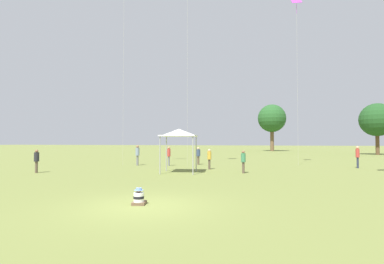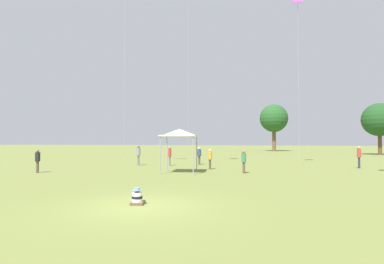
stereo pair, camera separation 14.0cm
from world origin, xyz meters
TOP-DOWN VIEW (x-y plane):
  - ground_plane at (0.00, 0.00)m, footprint 300.00×300.00m
  - seated_toddler at (-0.24, 0.19)m, footprint 0.54×0.63m
  - person_standing_0 at (-4.27, 16.09)m, footprint 0.41×0.41m
  - person_standing_2 at (-0.14, 13.58)m, footprint 0.44×0.44m
  - person_standing_3 at (-11.37, 8.21)m, footprint 0.36×0.36m
  - person_standing_4 at (11.48, 17.43)m, footprint 0.38×0.38m
  - person_standing_5 at (-1.98, 17.98)m, footprint 0.49×0.49m
  - person_standing_6 at (-7.20, 15.89)m, footprint 0.45×0.45m
  - person_standing_7 at (2.63, 11.31)m, footprint 0.42×0.42m
  - canopy_tent at (-1.77, 10.64)m, footprint 2.75×2.75m
  - kite_2 at (7.04, 19.03)m, footprint 0.93×0.76m
  - distant_tree_0 at (21.94, 44.40)m, footprint 5.35×5.35m
  - distant_tree_1 at (5.90, 59.37)m, footprint 6.18×6.18m

SIDE VIEW (x-z plane):
  - ground_plane at x=0.00m, z-range 0.00..0.00m
  - seated_toddler at x=-0.24m, z-range -0.06..0.54m
  - person_standing_7 at x=2.63m, z-range 0.15..1.72m
  - person_standing_2 at x=-0.14m, z-range 0.16..1.75m
  - person_standing_5 at x=-1.98m, z-range 0.15..1.78m
  - person_standing_3 at x=-11.37m, z-range 0.16..1.78m
  - person_standing_0 at x=-4.27m, z-range 0.19..1.91m
  - person_standing_6 at x=-7.20m, z-range 0.18..2.01m
  - person_standing_4 at x=11.48m, z-range 0.21..2.01m
  - canopy_tent at x=-1.77m, z-range 1.24..4.30m
  - distant_tree_0 at x=21.94m, z-range 1.47..9.84m
  - distant_tree_1 at x=5.90m, z-range 2.05..12.47m
  - kite_2 at x=7.04m, z-range 6.58..21.94m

